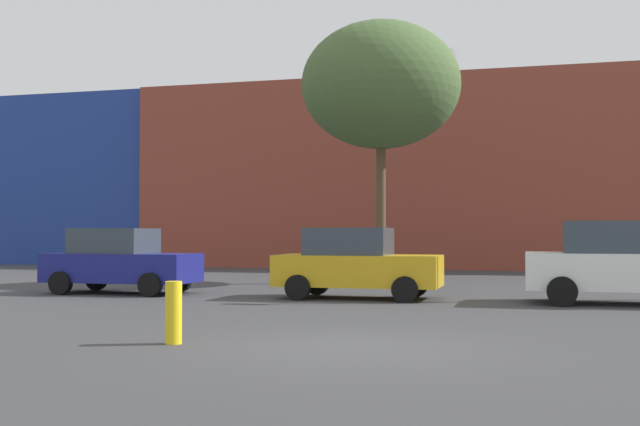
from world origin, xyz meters
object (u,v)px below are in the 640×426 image
Objects in this scene: parked_car_0 at (120,261)px; parked_car_2 at (622,263)px; bare_tree_0 at (381,86)px; parked_car_1 at (356,263)px; bollard_yellow_0 at (174,313)px.

parked_car_2 reaches higher than parked_car_0.
parked_car_0 is at bearing -134.28° from bare_tree_0.
parked_car_1 is at bearing -85.17° from bare_tree_0.
parked_car_0 is 0.47× the size of bare_tree_0.
parked_car_1 is at bearing 84.50° from bollard_yellow_0.
bollard_yellow_0 is at bearing -91.18° from bare_tree_0.
parked_car_1 is 6.14m from parked_car_2.
bollard_yellow_0 is (-0.82, -8.46, -0.41)m from parked_car_1.
parked_car_1 reaches higher than parked_car_0.
parked_car_2 is 10.96m from bollard_yellow_0.
parked_car_1 is 4.44× the size of bollard_yellow_0.
parked_car_0 is at bearing 180.00° from parked_car_2.
parked_car_2 is at bearing -42.52° from bare_tree_0.
bare_tree_0 reaches higher than bollard_yellow_0.
bollard_yellow_0 is (5.65, -8.46, -0.41)m from parked_car_0.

